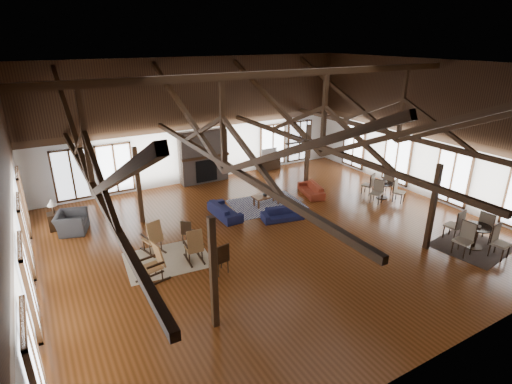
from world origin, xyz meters
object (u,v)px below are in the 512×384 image
sofa_navy_left (225,210)px  sofa_navy_front (283,214)px  coffee_table (266,196)px  cafe_table_far (383,187)px  cafe_table_near (476,233)px  armchair (72,222)px  tv_console (268,164)px  sofa_orange (311,189)px

sofa_navy_left → sofa_navy_front: bearing=-128.1°
sofa_navy_front → coffee_table: size_ratio=1.40×
cafe_table_far → coffee_table: bearing=158.9°
cafe_table_near → cafe_table_far: bearing=82.2°
armchair → tv_console: armchair is taller
coffee_table → cafe_table_near: (4.33, -6.81, 0.17)m
sofa_orange → cafe_table_near: 7.07m
sofa_navy_left → tv_console: tv_console is taller
sofa_navy_front → tv_console: bearing=75.0°
cafe_table_near → cafe_table_far: size_ratio=1.11×
cafe_table_far → tv_console: (-2.30, 6.17, -0.19)m
sofa_orange → sofa_navy_left: bearing=-72.8°
sofa_navy_front → cafe_table_near: bearing=-37.5°
sofa_navy_left → armchair: (-5.56, 1.61, 0.11)m
sofa_navy_left → coffee_table: 2.09m
sofa_navy_left → coffee_table: bearing=-86.1°
sofa_orange → armchair: (-10.07, 1.44, 0.12)m
sofa_navy_left → coffee_table: (2.08, 0.18, 0.12)m
armchair → cafe_table_near: 14.54m
sofa_navy_front → armchair: (-7.45, 3.04, 0.14)m
sofa_navy_front → cafe_table_near: cafe_table_near is taller
sofa_orange → armchair: size_ratio=1.50×
coffee_table → armchair: armchair is taller
sofa_orange → tv_console: tv_console is taller
sofa_navy_front → cafe_table_far: cafe_table_far is taller
sofa_orange → sofa_navy_front: bearing=-43.7°
coffee_table → armchair: 7.78m
armchair → coffee_table: bearing=-82.5°
sofa_navy_left → sofa_orange: sofa_navy_left is taller
cafe_table_near → tv_console: (-1.63, 11.05, -0.24)m
sofa_navy_left → sofa_orange: (4.51, 0.18, -0.02)m
tv_console → cafe_table_far: bearing=-69.6°
armchair → cafe_table_far: cafe_table_far is taller
cafe_table_near → sofa_navy_left: bearing=134.1°
cafe_table_far → tv_console: cafe_table_far is taller
tv_console → sofa_orange: bearing=-93.7°
sofa_navy_left → cafe_table_near: (6.41, -6.63, 0.29)m
coffee_table → cafe_table_far: (5.00, -1.93, 0.11)m
coffee_table → cafe_table_near: cafe_table_near is taller
coffee_table → sofa_navy_left: bearing=-175.9°
coffee_table → tv_console: bearing=56.6°
armchair → cafe_table_far: 13.09m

